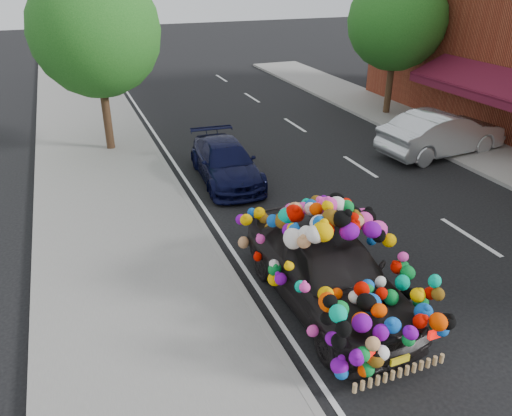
# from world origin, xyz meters

# --- Properties ---
(ground) EXTENTS (100.00, 100.00, 0.00)m
(ground) POSITION_xyz_m (0.00, 0.00, 0.00)
(ground) COLOR black
(ground) RESTS_ON ground
(sidewalk) EXTENTS (4.00, 60.00, 0.12)m
(sidewalk) POSITION_xyz_m (-4.30, 0.00, 0.06)
(sidewalk) COLOR gray
(sidewalk) RESTS_ON ground
(kerb) EXTENTS (0.15, 60.00, 0.13)m
(kerb) POSITION_xyz_m (-2.35, 0.00, 0.07)
(kerb) COLOR gray
(kerb) RESTS_ON ground
(lane_markings) EXTENTS (6.00, 50.00, 0.01)m
(lane_markings) POSITION_xyz_m (3.60, 0.00, 0.01)
(lane_markings) COLOR silver
(lane_markings) RESTS_ON ground
(tree_near_sidewalk) EXTENTS (4.20, 4.20, 6.13)m
(tree_near_sidewalk) POSITION_xyz_m (-3.80, 9.50, 4.02)
(tree_near_sidewalk) COLOR #332114
(tree_near_sidewalk) RESTS_ON ground
(tree_far_b) EXTENTS (4.00, 4.00, 5.90)m
(tree_far_b) POSITION_xyz_m (8.00, 10.00, 3.89)
(tree_far_b) COLOR #332114
(tree_far_b) RESTS_ON ground
(plush_art_car) EXTENTS (2.28, 4.76, 2.19)m
(plush_art_car) POSITION_xyz_m (-0.94, -1.03, 1.12)
(plush_art_car) COLOR black
(plush_art_car) RESTS_ON ground
(navy_sedan) EXTENTS (1.89, 4.12, 1.17)m
(navy_sedan) POSITION_xyz_m (-0.83, 5.51, 0.58)
(navy_sedan) COLOR black
(navy_sedan) RESTS_ON ground
(silver_hatchback) EXTENTS (4.68, 2.01, 1.50)m
(silver_hatchback) POSITION_xyz_m (6.79, 5.05, 0.75)
(silver_hatchback) COLOR #B4B8BB
(silver_hatchback) RESTS_ON ground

